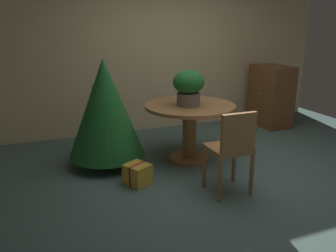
{
  "coord_description": "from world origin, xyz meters",
  "views": [
    {
      "loc": [
        -2.1,
        -3.28,
        1.76
      ],
      "look_at": [
        -0.7,
        0.27,
        0.62
      ],
      "focal_mm": 36.23,
      "sensor_mm": 36.0,
      "label": 1
    }
  ],
  "objects_px": {
    "round_dining_table": "(190,119)",
    "gift_box_gold": "(137,174)",
    "holiday_tree": "(105,108)",
    "flower_vase": "(189,86)",
    "wooden_chair_near": "(232,147)",
    "wooden_cabinet": "(270,96)"
  },
  "relations": [
    {
      "from": "gift_box_gold",
      "to": "holiday_tree",
      "type": "bearing_deg",
      "value": 105.49
    },
    {
      "from": "holiday_tree",
      "to": "gift_box_gold",
      "type": "xyz_separation_m",
      "value": [
        0.2,
        -0.7,
        -0.64
      ]
    },
    {
      "from": "wooden_chair_near",
      "to": "wooden_cabinet",
      "type": "distance_m",
      "value": 2.88
    },
    {
      "from": "flower_vase",
      "to": "wooden_chair_near",
      "type": "distance_m",
      "value": 1.11
    },
    {
      "from": "round_dining_table",
      "to": "wooden_cabinet",
      "type": "height_order",
      "value": "wooden_cabinet"
    },
    {
      "from": "holiday_tree",
      "to": "wooden_chair_near",
      "type": "bearing_deg",
      "value": -50.8
    },
    {
      "from": "flower_vase",
      "to": "holiday_tree",
      "type": "height_order",
      "value": "holiday_tree"
    },
    {
      "from": "wooden_cabinet",
      "to": "gift_box_gold",
      "type": "bearing_deg",
      "value": -153.91
    },
    {
      "from": "flower_vase",
      "to": "wooden_cabinet",
      "type": "xyz_separation_m",
      "value": [
        2.1,
        1.02,
        -0.48
      ]
    },
    {
      "from": "round_dining_table",
      "to": "gift_box_gold",
      "type": "relative_size",
      "value": 3.43
    },
    {
      "from": "flower_vase",
      "to": "wooden_chair_near",
      "type": "height_order",
      "value": "flower_vase"
    },
    {
      "from": "holiday_tree",
      "to": "round_dining_table",
      "type": "bearing_deg",
      "value": -13.39
    },
    {
      "from": "round_dining_table",
      "to": "wooden_chair_near",
      "type": "xyz_separation_m",
      "value": [
        0.0,
        -1.05,
        -0.03
      ]
    },
    {
      "from": "round_dining_table",
      "to": "flower_vase",
      "type": "height_order",
      "value": "flower_vase"
    },
    {
      "from": "flower_vase",
      "to": "wooden_cabinet",
      "type": "distance_m",
      "value": 2.38
    },
    {
      "from": "round_dining_table",
      "to": "wooden_cabinet",
      "type": "xyz_separation_m",
      "value": [
        2.05,
        0.97,
        -0.03
      ]
    },
    {
      "from": "wooden_cabinet",
      "to": "round_dining_table",
      "type": "bearing_deg",
      "value": -154.61
    },
    {
      "from": "flower_vase",
      "to": "holiday_tree",
      "type": "relative_size",
      "value": 0.33
    },
    {
      "from": "flower_vase",
      "to": "gift_box_gold",
      "type": "relative_size",
      "value": 1.32
    },
    {
      "from": "round_dining_table",
      "to": "holiday_tree",
      "type": "height_order",
      "value": "holiday_tree"
    },
    {
      "from": "flower_vase",
      "to": "holiday_tree",
      "type": "bearing_deg",
      "value": 163.43
    },
    {
      "from": "round_dining_table",
      "to": "gift_box_gold",
      "type": "height_order",
      "value": "round_dining_table"
    }
  ]
}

